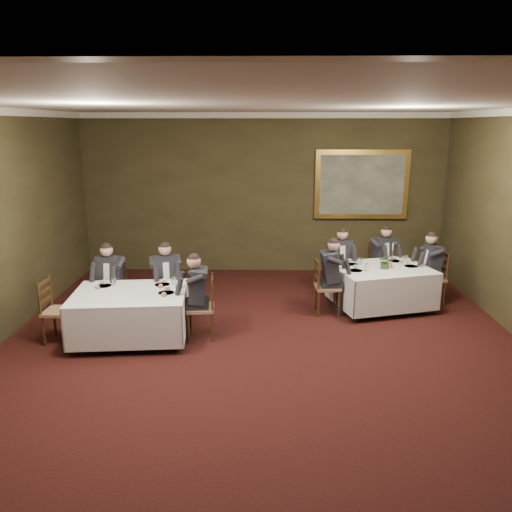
{
  "coord_description": "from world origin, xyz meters",
  "views": [
    {
      "loc": [
        0.05,
        -6.05,
        3.25
      ],
      "look_at": [
        -0.1,
        1.9,
        1.15
      ],
      "focal_mm": 35.0,
      "sensor_mm": 36.0,
      "label": 1
    }
  ],
  "objects_px": {
    "diner_main_endright": "(432,277)",
    "candlestick": "(392,258)",
    "diner_sec_backright": "(166,289)",
    "chair_main_backleft": "(339,281)",
    "chair_sec_endright": "(202,320)",
    "chair_main_endright": "(432,288)",
    "diner_main_backright": "(381,267)",
    "table_main": "(381,284)",
    "painting": "(362,185)",
    "centerpiece": "(386,261)",
    "chair_sec_endleft": "(60,324)",
    "diner_main_backleft": "(339,270)",
    "diner_sec_backleft": "(112,290)",
    "chair_sec_backright": "(167,302)",
    "table_second": "(131,312)",
    "diner_sec_endright": "(200,306)",
    "chair_sec_backleft": "(113,303)",
    "chair_main_backright": "(380,277)",
    "chair_main_endleft": "(326,298)"
  },
  "relations": [
    {
      "from": "diner_main_backleft",
      "to": "chair_sec_backright",
      "type": "height_order",
      "value": "diner_main_backleft"
    },
    {
      "from": "chair_main_backright",
      "to": "diner_sec_backright",
      "type": "bearing_deg",
      "value": -5.87
    },
    {
      "from": "chair_sec_endright",
      "to": "painting",
      "type": "bearing_deg",
      "value": -45.09
    },
    {
      "from": "diner_main_backleft",
      "to": "chair_sec_endright",
      "type": "height_order",
      "value": "diner_main_backleft"
    },
    {
      "from": "diner_main_backright",
      "to": "chair_main_backright",
      "type": "bearing_deg",
      "value": -90.0
    },
    {
      "from": "chair_main_backleft",
      "to": "diner_main_endright",
      "type": "xyz_separation_m",
      "value": [
        1.67,
        -0.43,
        0.23
      ]
    },
    {
      "from": "chair_sec_endleft",
      "to": "candlestick",
      "type": "distance_m",
      "value": 5.71
    },
    {
      "from": "diner_sec_backleft",
      "to": "diner_main_backright",
      "type": "bearing_deg",
      "value": -156.27
    },
    {
      "from": "diner_main_backright",
      "to": "painting",
      "type": "xyz_separation_m",
      "value": [
        -0.2,
        1.41,
        1.46
      ]
    },
    {
      "from": "table_main",
      "to": "chair_sec_backright",
      "type": "bearing_deg",
      "value": -172.07
    },
    {
      "from": "diner_sec_backleft",
      "to": "diner_sec_backright",
      "type": "bearing_deg",
      "value": -168.74
    },
    {
      "from": "table_second",
      "to": "diner_sec_endright",
      "type": "height_order",
      "value": "diner_sec_endright"
    },
    {
      "from": "table_main",
      "to": "diner_main_backright",
      "type": "distance_m",
      "value": 0.96
    },
    {
      "from": "table_main",
      "to": "painting",
      "type": "xyz_separation_m",
      "value": [
        0.0,
        2.34,
        1.53
      ]
    },
    {
      "from": "diner_main_backleft",
      "to": "diner_main_endright",
      "type": "bearing_deg",
      "value": 155.08
    },
    {
      "from": "diner_main_backleft",
      "to": "chair_sec_backright",
      "type": "relative_size",
      "value": 1.35
    },
    {
      "from": "chair_sec_endleft",
      "to": "chair_sec_endright",
      "type": "bearing_deg",
      "value": 96.7
    },
    {
      "from": "chair_main_endright",
      "to": "diner_sec_backleft",
      "type": "distance_m",
      "value": 5.81
    },
    {
      "from": "diner_main_backleft",
      "to": "centerpiece",
      "type": "bearing_deg",
      "value": 121.43
    },
    {
      "from": "diner_sec_endright",
      "to": "chair_main_endright",
      "type": "bearing_deg",
      "value": -73.52
    },
    {
      "from": "chair_main_backleft",
      "to": "chair_sec_endright",
      "type": "distance_m",
      "value": 3.19
    },
    {
      "from": "candlestick",
      "to": "chair_sec_endleft",
      "type": "bearing_deg",
      "value": -163.62
    },
    {
      "from": "diner_main_backright",
      "to": "chair_main_endright",
      "type": "distance_m",
      "value": 1.07
    },
    {
      "from": "diner_main_endright",
      "to": "candlestick",
      "type": "bearing_deg",
      "value": 102.33
    },
    {
      "from": "diner_main_endright",
      "to": "painting",
      "type": "bearing_deg",
      "value": 23.09
    },
    {
      "from": "diner_sec_endright",
      "to": "diner_sec_backleft",
      "type": "bearing_deg",
      "value": 60.41
    },
    {
      "from": "diner_main_backleft",
      "to": "diner_main_endright",
      "type": "xyz_separation_m",
      "value": [
        1.66,
        -0.41,
        0.0
      ]
    },
    {
      "from": "diner_sec_backright",
      "to": "candlestick",
      "type": "bearing_deg",
      "value": 171.78
    },
    {
      "from": "chair_main_backleft",
      "to": "chair_sec_endright",
      "type": "relative_size",
      "value": 1.0
    },
    {
      "from": "diner_sec_backright",
      "to": "candlestick",
      "type": "relative_size",
      "value": 2.94
    },
    {
      "from": "diner_sec_backleft",
      "to": "painting",
      "type": "relative_size",
      "value": 0.66
    },
    {
      "from": "table_main",
      "to": "chair_sec_backleft",
      "type": "height_order",
      "value": "chair_sec_backleft"
    },
    {
      "from": "table_main",
      "to": "chair_sec_endleft",
      "type": "height_order",
      "value": "chair_sec_endleft"
    },
    {
      "from": "chair_main_endright",
      "to": "diner_main_backright",
      "type": "bearing_deg",
      "value": 48.31
    },
    {
      "from": "candlestick",
      "to": "painting",
      "type": "relative_size",
      "value": 0.22
    },
    {
      "from": "chair_main_backright",
      "to": "centerpiece",
      "type": "height_order",
      "value": "centerpiece"
    },
    {
      "from": "diner_sec_backright",
      "to": "chair_sec_endright",
      "type": "distance_m",
      "value": 1.1
    },
    {
      "from": "chair_main_backleft",
      "to": "diner_main_backright",
      "type": "bearing_deg",
      "value": -176.12
    },
    {
      "from": "table_main",
      "to": "centerpiece",
      "type": "relative_size",
      "value": 6.73
    },
    {
      "from": "chair_sec_backright",
      "to": "diner_main_endright",
      "type": "bearing_deg",
      "value": 172.83
    },
    {
      "from": "candlestick",
      "to": "painting",
      "type": "bearing_deg",
      "value": 94.46
    },
    {
      "from": "chair_main_endright",
      "to": "diner_sec_endright",
      "type": "xyz_separation_m",
      "value": [
        -4.13,
        -1.64,
        0.23
      ]
    },
    {
      "from": "diner_main_backleft",
      "to": "diner_sec_backleft",
      "type": "relative_size",
      "value": 1.0
    },
    {
      "from": "table_main",
      "to": "diner_sec_backright",
      "type": "bearing_deg",
      "value": -171.9
    },
    {
      "from": "diner_main_backleft",
      "to": "chair_main_endleft",
      "type": "distance_m",
      "value": 1.06
    },
    {
      "from": "table_second",
      "to": "candlestick",
      "type": "distance_m",
      "value": 4.64
    },
    {
      "from": "diner_main_endright",
      "to": "diner_sec_backright",
      "type": "relative_size",
      "value": 1.0
    },
    {
      "from": "diner_main_endright",
      "to": "candlestick",
      "type": "distance_m",
      "value": 0.96
    },
    {
      "from": "diner_main_backleft",
      "to": "diner_sec_backleft",
      "type": "bearing_deg",
      "value": 7.02
    },
    {
      "from": "chair_sec_backright",
      "to": "chair_main_backright",
      "type": "bearing_deg",
      "value": -176.5
    }
  ]
}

